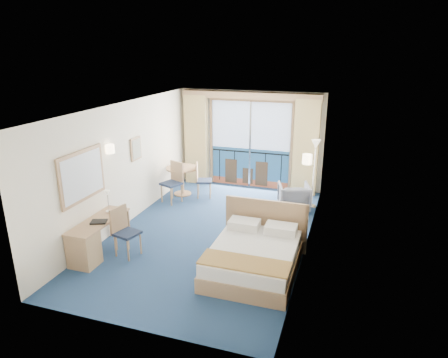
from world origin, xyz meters
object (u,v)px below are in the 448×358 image
floor_lamp (315,157)px  table_chair_b (174,180)px  desk_chair (124,228)px  table_chair_a (201,178)px  round_table (182,174)px  nightstand (297,230)px  desk (87,244)px  bed (254,256)px  armchair (294,197)px

floor_lamp → table_chair_b: bearing=-168.5°
desk_chair → table_chair_a: size_ratio=1.03×
desk_chair → round_table: size_ratio=1.13×
nightstand → desk: bearing=-149.8°
bed → desk_chair: size_ratio=2.02×
desk_chair → round_table: (-0.29, 3.38, 0.04)m
armchair → nightstand: bearing=83.8°
desk → table_chair_b: size_ratio=1.40×
table_chair_b → round_table: bearing=112.8°
nightstand → table_chair_b: bearing=159.0°
round_table → table_chair_b: 0.53m
desk → table_chair_a: size_ratio=1.57×
armchair → desk_chair: size_ratio=0.77×
bed → desk: 3.06m
table_chair_a → floor_lamp: bearing=-104.8°
nightstand → round_table: (-3.34, 1.81, 0.32)m
floor_lamp → round_table: 3.51m
bed → round_table: 4.24m
armchair → table_chair_b: size_ratio=0.71×
desk → desk_chair: (0.48, 0.49, 0.16)m
table_chair_b → bed: bearing=-21.3°
table_chair_a → table_chair_b: bearing=115.2°
desk → round_table: 3.87m
nightstand → table_chair_a: size_ratio=0.54×
armchair → desk: desk is taller
table_chair_a → round_table: bearing=70.3°
desk → table_chair_a: bearing=79.2°
armchair → round_table: size_ratio=0.87×
bed → table_chair_b: size_ratio=1.85×
nightstand → desk: desk is taller
armchair → table_chair_b: bearing=-10.2°
nightstand → desk_chair: desk_chair is taller
nightstand → desk_chair: 3.44m
bed → desk: size_ratio=1.33×
desk_chair → table_chair_b: size_ratio=0.92×
bed → nightstand: bed is taller
desk → desk_chair: bearing=45.6°
desk → desk_chair: 0.70m
table_chair_b → desk_chair: bearing=-62.0°
bed → table_chair_a: bearing=125.3°
armchair → table_chair_a: size_ratio=0.79×
nightstand → desk: size_ratio=0.34×
round_table → table_chair_a: bearing=-1.3°
table_chair_a → armchair: bearing=-111.9°
desk_chair → round_table: bearing=18.9°
table_chair_b → floor_lamp: bearing=33.8°
nightstand → table_chair_a: 3.33m
desk → round_table: bearing=87.2°
table_chair_a → table_chair_b: (-0.54, -0.52, 0.06)m
floor_lamp → desk: bearing=-131.9°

